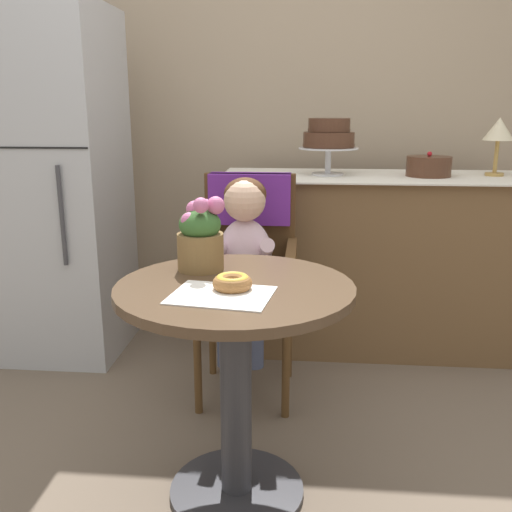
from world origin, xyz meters
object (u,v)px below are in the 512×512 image
(flower_vase, at_px, (200,236))
(table_lamp, at_px, (499,132))
(wicker_chair, at_px, (248,248))
(donut_front, at_px, (232,282))
(tiered_cake_stand, at_px, (329,137))
(round_layer_cake, at_px, (429,166))
(seated_child, at_px, (244,249))
(refrigerator, at_px, (53,187))
(cafe_table, at_px, (235,350))

(flower_vase, relative_size, table_lamp, 0.86)
(wicker_chair, bearing_deg, donut_front, -92.79)
(tiered_cake_stand, bearing_deg, wicker_chair, -123.39)
(wicker_chair, bearing_deg, table_lamp, 20.40)
(wicker_chair, relative_size, round_layer_cake, 4.37)
(wicker_chair, distance_m, donut_front, 0.83)
(seated_child, distance_m, tiered_cake_stand, 0.87)
(round_layer_cake, relative_size, refrigerator, 0.13)
(tiered_cake_stand, bearing_deg, round_layer_cake, -1.22)
(round_layer_cake, bearing_deg, cafe_table, -122.04)
(table_lamp, bearing_deg, seated_child, -148.30)
(table_lamp, bearing_deg, wicker_chair, -154.08)
(wicker_chair, distance_m, flower_vase, 0.65)
(tiered_cake_stand, relative_size, round_layer_cake, 1.37)
(cafe_table, xyz_separation_m, wicker_chair, (-0.04, 0.77, 0.13))
(round_layer_cake, bearing_deg, seated_child, -141.33)
(seated_child, bearing_deg, donut_front, -86.63)
(flower_vase, height_order, table_lamp, table_lamp)
(wicker_chair, bearing_deg, tiered_cake_stand, 51.09)
(cafe_table, distance_m, seated_child, 0.64)
(cafe_table, height_order, table_lamp, table_lamp)
(cafe_table, height_order, wicker_chair, wicker_chair)
(refrigerator, bearing_deg, cafe_table, -46.33)
(table_lamp, bearing_deg, refrigerator, -173.70)
(seated_child, height_order, table_lamp, table_lamp)
(flower_vase, distance_m, table_lamp, 1.77)
(cafe_table, distance_m, round_layer_cake, 1.58)
(donut_front, bearing_deg, seated_child, 93.37)
(seated_child, distance_m, flower_vase, 0.49)
(seated_child, bearing_deg, tiered_cake_stand, 62.98)
(tiered_cake_stand, bearing_deg, cafe_table, -103.46)
(table_lamp, bearing_deg, cafe_table, -130.41)
(donut_front, relative_size, tiered_cake_stand, 0.38)
(seated_child, relative_size, flower_vase, 2.97)
(cafe_table, bearing_deg, donut_front, -90.87)
(seated_child, xyz_separation_m, flower_vase, (-0.09, -0.46, 0.15))
(round_layer_cake, bearing_deg, wicker_chair, -148.35)
(flower_vase, height_order, round_layer_cake, round_layer_cake)
(cafe_table, bearing_deg, round_layer_cake, 57.96)
(donut_front, relative_size, flower_vase, 0.47)
(tiered_cake_stand, bearing_deg, seated_child, -117.02)
(flower_vase, distance_m, round_layer_cake, 1.48)
(flower_vase, bearing_deg, donut_front, -57.88)
(wicker_chair, relative_size, table_lamp, 3.35)
(wicker_chair, height_order, donut_front, wicker_chair)
(tiered_cake_stand, xyz_separation_m, round_layer_cake, (0.50, -0.01, -0.14))
(round_layer_cake, height_order, refrigerator, refrigerator)
(tiered_cake_stand, bearing_deg, table_lamp, 2.89)
(round_layer_cake, height_order, table_lamp, table_lamp)
(flower_vase, bearing_deg, refrigerator, 134.13)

